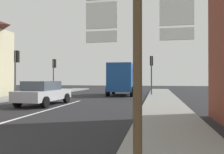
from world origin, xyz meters
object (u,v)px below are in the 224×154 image
(delivery_truck, at_px, (122,78))
(traffic_light_far_left, at_px, (54,68))
(route_sign_post, at_px, (138,59))
(traffic_light_far_right, at_px, (151,66))
(sedan_far, at_px, (43,93))
(traffic_light_near_left, at_px, (16,63))

(delivery_truck, relative_size, traffic_light_far_left, 1.38)
(route_sign_post, distance_m, traffic_light_far_right, 18.55)
(sedan_far, relative_size, traffic_light_far_left, 1.16)
(traffic_light_far_left, relative_size, traffic_light_far_right, 0.97)
(delivery_truck, xyz_separation_m, traffic_light_near_left, (-7.20, -6.24, 1.14))
(traffic_light_far_right, bearing_deg, traffic_light_far_left, 178.60)
(traffic_light_far_left, xyz_separation_m, traffic_light_near_left, (0.00, -6.55, 0.08))
(sedan_far, relative_size, delivery_truck, 0.84)
(sedan_far, height_order, route_sign_post, route_sign_post)
(sedan_far, xyz_separation_m, delivery_truck, (3.49, 9.02, 0.89))
(delivery_truck, distance_m, traffic_light_far_right, 3.09)
(sedan_far, xyz_separation_m, traffic_light_near_left, (-3.72, 2.77, 2.03))
(sedan_far, relative_size, route_sign_post, 1.34)
(delivery_truck, distance_m, traffic_light_far_left, 7.29)
(route_sign_post, height_order, traffic_light_near_left, traffic_light_near_left)
(traffic_light_far_left, xyz_separation_m, traffic_light_far_right, (10.07, -0.25, 0.07))
(delivery_truck, relative_size, traffic_light_far_right, 1.34)
(delivery_truck, height_order, traffic_light_far_left, traffic_light_far_left)
(traffic_light_far_left, height_order, traffic_light_near_left, traffic_light_near_left)
(traffic_light_near_left, bearing_deg, route_sign_post, -49.98)
(route_sign_post, bearing_deg, sedan_far, 124.72)
(delivery_truck, relative_size, traffic_light_near_left, 1.34)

